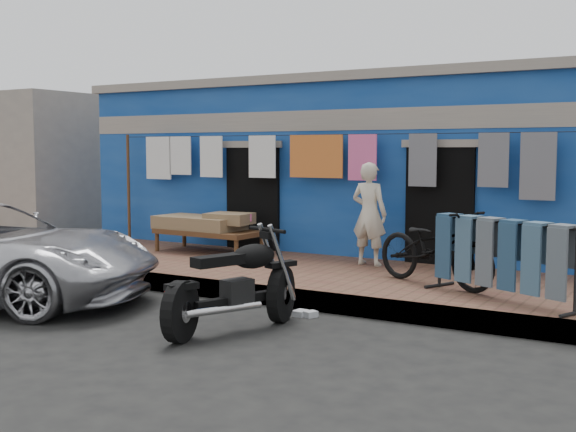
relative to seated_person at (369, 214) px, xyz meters
The scene contains 14 objects.
ground 4.02m from the seated_person, 95.58° to the right, with size 80.00×80.00×0.00m, color black.
sidewalk 1.32m from the seated_person, 113.77° to the right, with size 28.00×3.00×0.25m, color brown.
curb 2.51m from the seated_person, 99.28° to the right, with size 28.00×0.10×0.25m, color gray.
building 3.22m from the seated_person, 96.88° to the left, with size 12.20×5.20×3.36m.
neighbor_left 11.82m from the seated_person, 164.55° to the left, with size 6.00×5.00×3.40m, color #9E9384.
clothesline 1.12m from the seated_person, 150.99° to the left, with size 10.06×0.06×2.10m.
seated_person is the anchor object (origin of this frame).
bicycle 1.85m from the seated_person, 37.60° to the right, with size 0.68×1.92×1.24m, color black.
motorcycle 3.74m from the seated_person, 89.99° to the right, with size 1.16×1.88×1.15m, color black, non-canonical shape.
charpoy 3.04m from the seated_person, behind, with size 2.07×1.06×0.68m, color brown, non-canonical shape.
jeans_rack 2.95m from the seated_person, 33.15° to the right, with size 2.09×1.27×1.01m, color black, non-canonical shape.
litter_a 3.48m from the seated_person, 116.72° to the right, with size 0.18×0.14×0.08m, color silver.
litter_b 2.87m from the seated_person, 81.07° to the right, with size 0.15×0.12×0.08m, color silver.
litter_c 2.86m from the seated_person, 84.08° to the right, with size 0.18×0.14×0.07m, color silver.
Camera 1 is at (4.98, -6.43, 2.05)m, focal length 45.00 mm.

